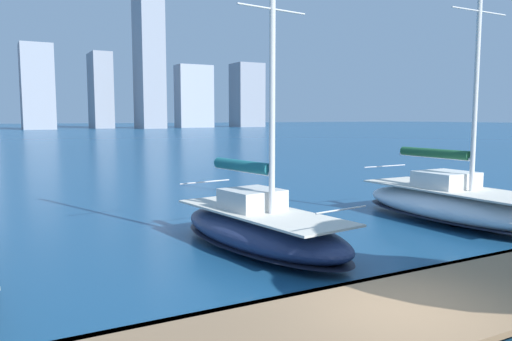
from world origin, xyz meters
The scene contains 3 objects.
dock_pier centered at (0.00, -0.10, 0.54)m, with size 28.00×2.80×0.60m.
sailboat_forest centered at (-8.50, -6.02, 0.68)m, with size 3.04×7.79×10.95m.
sailboat_teal centered at (-0.78, -6.09, 0.65)m, with size 3.30×6.87×9.89m.
Camera 1 is at (5.75, 5.66, 3.64)m, focal length 35.00 mm.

